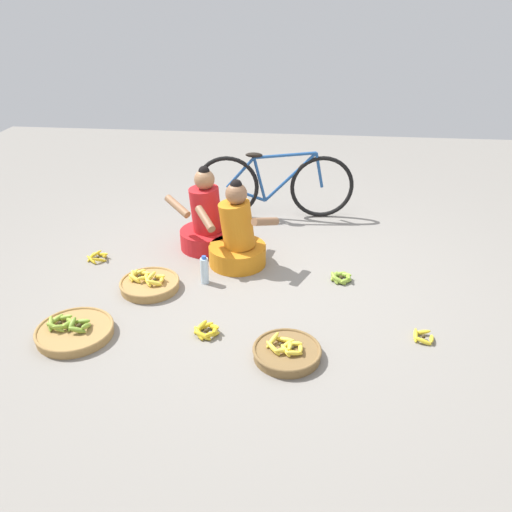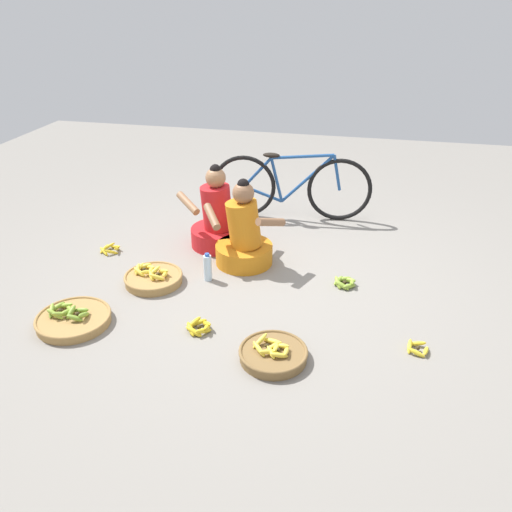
{
  "view_description": "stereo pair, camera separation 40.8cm",
  "coord_description": "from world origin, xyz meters",
  "px_view_note": "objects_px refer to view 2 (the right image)",
  "views": [
    {
      "loc": [
        0.38,
        -3.79,
        2.26
      ],
      "look_at": [
        0.0,
        -0.2,
        0.35
      ],
      "focal_mm": 35.95,
      "sensor_mm": 36.0,
      "label": 1
    },
    {
      "loc": [
        0.78,
        -3.72,
        2.26
      ],
      "look_at": [
        0.0,
        -0.2,
        0.35
      ],
      "focal_mm": 35.95,
      "sensor_mm": 36.0,
      "label": 2
    }
  ],
  "objects_px": {
    "loose_bananas_back_right": "(199,327)",
    "loose_bananas_back_center": "(417,348)",
    "vendor_woman_behind": "(217,220)",
    "loose_bananas_front_center": "(110,249)",
    "water_bottle": "(208,268)",
    "bicycle_leaning": "(291,187)",
    "banana_basket_mid_right": "(273,353)",
    "banana_basket_front_left": "(153,278)",
    "banana_basket_near_bicycle": "(73,319)",
    "loose_bananas_front_right": "(345,282)",
    "vendor_woman_front": "(244,237)"
  },
  "relations": [
    {
      "from": "loose_bananas_back_right",
      "to": "loose_bananas_front_right",
      "type": "bearing_deg",
      "value": 41.33
    },
    {
      "from": "banana_basket_near_bicycle",
      "to": "loose_bananas_back_center",
      "type": "bearing_deg",
      "value": 5.0
    },
    {
      "from": "loose_bananas_front_center",
      "to": "loose_bananas_front_right",
      "type": "bearing_deg",
      "value": -3.68
    },
    {
      "from": "banana_basket_near_bicycle",
      "to": "water_bottle",
      "type": "height_order",
      "value": "water_bottle"
    },
    {
      "from": "vendor_woman_behind",
      "to": "bicycle_leaning",
      "type": "relative_size",
      "value": 0.48
    },
    {
      "from": "vendor_woman_behind",
      "to": "water_bottle",
      "type": "height_order",
      "value": "vendor_woman_behind"
    },
    {
      "from": "loose_bananas_back_right",
      "to": "loose_bananas_back_center",
      "type": "xyz_separation_m",
      "value": [
        1.56,
        0.1,
        -0.01
      ]
    },
    {
      "from": "vendor_woman_behind",
      "to": "banana_basket_front_left",
      "type": "xyz_separation_m",
      "value": [
        -0.34,
        -0.82,
        -0.22
      ]
    },
    {
      "from": "banana_basket_front_left",
      "to": "banana_basket_mid_right",
      "type": "relative_size",
      "value": 1.05
    },
    {
      "from": "loose_bananas_back_right",
      "to": "loose_bananas_back_center",
      "type": "height_order",
      "value": "loose_bananas_back_right"
    },
    {
      "from": "vendor_woman_front",
      "to": "loose_bananas_front_right",
      "type": "bearing_deg",
      "value": -12.7
    },
    {
      "from": "loose_bananas_back_right",
      "to": "loose_bananas_front_right",
      "type": "distance_m",
      "value": 1.34
    },
    {
      "from": "loose_bananas_back_center",
      "to": "banana_basket_mid_right",
      "type": "bearing_deg",
      "value": -162.8
    },
    {
      "from": "vendor_woman_front",
      "to": "banana_basket_near_bicycle",
      "type": "relative_size",
      "value": 1.45
    },
    {
      "from": "banana_basket_near_bicycle",
      "to": "loose_bananas_front_right",
      "type": "distance_m",
      "value": 2.2
    },
    {
      "from": "loose_bananas_back_right",
      "to": "loose_bananas_front_center",
      "type": "relative_size",
      "value": 1.02
    },
    {
      "from": "banana_basket_near_bicycle",
      "to": "loose_bananas_back_right",
      "type": "relative_size",
      "value": 2.55
    },
    {
      "from": "bicycle_leaning",
      "to": "water_bottle",
      "type": "relative_size",
      "value": 6.65
    },
    {
      "from": "vendor_woman_front",
      "to": "bicycle_leaning",
      "type": "bearing_deg",
      "value": 77.46
    },
    {
      "from": "vendor_woman_front",
      "to": "loose_bananas_back_center",
      "type": "relative_size",
      "value": 4.99
    },
    {
      "from": "banana_basket_near_bicycle",
      "to": "water_bottle",
      "type": "bearing_deg",
      "value": 46.74
    },
    {
      "from": "bicycle_leaning",
      "to": "loose_bananas_back_center",
      "type": "bearing_deg",
      "value": -59.62
    },
    {
      "from": "bicycle_leaning",
      "to": "banana_basket_front_left",
      "type": "relative_size",
      "value": 3.41
    },
    {
      "from": "loose_bananas_front_center",
      "to": "water_bottle",
      "type": "relative_size",
      "value": 0.84
    },
    {
      "from": "water_bottle",
      "to": "banana_basket_front_left",
      "type": "bearing_deg",
      "value": -161.47
    },
    {
      "from": "bicycle_leaning",
      "to": "banana_basket_mid_right",
      "type": "height_order",
      "value": "bicycle_leaning"
    },
    {
      "from": "vendor_woman_behind",
      "to": "banana_basket_front_left",
      "type": "relative_size",
      "value": 1.64
    },
    {
      "from": "loose_bananas_front_right",
      "to": "loose_bananas_front_center",
      "type": "bearing_deg",
      "value": 176.32
    },
    {
      "from": "banana_basket_mid_right",
      "to": "water_bottle",
      "type": "relative_size",
      "value": 1.86
    },
    {
      "from": "banana_basket_mid_right",
      "to": "loose_bananas_front_center",
      "type": "relative_size",
      "value": 2.2
    },
    {
      "from": "loose_bananas_front_right",
      "to": "banana_basket_near_bicycle",
      "type": "bearing_deg",
      "value": -152.81
    },
    {
      "from": "loose_bananas_back_center",
      "to": "loose_bananas_front_right",
      "type": "relative_size",
      "value": 0.76
    },
    {
      "from": "vendor_woman_behind",
      "to": "loose_bananas_back_right",
      "type": "xyz_separation_m",
      "value": [
        0.26,
        -1.39,
        -0.23
      ]
    },
    {
      "from": "loose_bananas_back_right",
      "to": "vendor_woman_behind",
      "type": "bearing_deg",
      "value": 100.64
    },
    {
      "from": "vendor_woman_front",
      "to": "loose_bananas_back_right",
      "type": "relative_size",
      "value": 3.69
    },
    {
      "from": "banana_basket_front_left",
      "to": "water_bottle",
      "type": "distance_m",
      "value": 0.47
    },
    {
      "from": "loose_bananas_back_center",
      "to": "water_bottle",
      "type": "bearing_deg",
      "value": 159.95
    },
    {
      "from": "bicycle_leaning",
      "to": "loose_bananas_front_center",
      "type": "height_order",
      "value": "bicycle_leaning"
    },
    {
      "from": "bicycle_leaning",
      "to": "banana_basket_front_left",
      "type": "bearing_deg",
      "value": -119.43
    },
    {
      "from": "loose_bananas_back_center",
      "to": "loose_bananas_front_right",
      "type": "xyz_separation_m",
      "value": [
        -0.56,
        0.79,
        0.01
      ]
    },
    {
      "from": "banana_basket_mid_right",
      "to": "banana_basket_near_bicycle",
      "type": "bearing_deg",
      "value": 177.09
    },
    {
      "from": "loose_bananas_back_center",
      "to": "vendor_woman_behind",
      "type": "bearing_deg",
      "value": 144.58
    },
    {
      "from": "loose_bananas_back_center",
      "to": "loose_bananas_front_right",
      "type": "bearing_deg",
      "value": 125.27
    },
    {
      "from": "bicycle_leaning",
      "to": "banana_basket_front_left",
      "type": "xyz_separation_m",
      "value": [
        -0.92,
        -1.63,
        -0.31
      ]
    },
    {
      "from": "banana_basket_front_left",
      "to": "loose_bananas_front_center",
      "type": "bearing_deg",
      "value": 144.5
    },
    {
      "from": "loose_bananas_back_center",
      "to": "water_bottle",
      "type": "height_order",
      "value": "water_bottle"
    },
    {
      "from": "banana_basket_front_left",
      "to": "loose_bananas_back_right",
      "type": "xyz_separation_m",
      "value": [
        0.6,
        -0.58,
        -0.02
      ]
    },
    {
      "from": "loose_bananas_back_center",
      "to": "water_bottle",
      "type": "xyz_separation_m",
      "value": [
        -1.72,
        0.63,
        0.09
      ]
    },
    {
      "from": "banana_basket_front_left",
      "to": "banana_basket_near_bicycle",
      "type": "relative_size",
      "value": 0.89
    },
    {
      "from": "vendor_woman_front",
      "to": "banana_basket_mid_right",
      "type": "distance_m",
      "value": 1.41
    }
  ]
}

